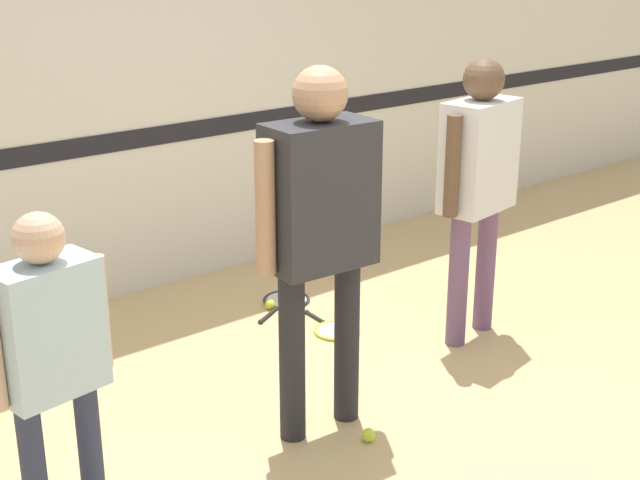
% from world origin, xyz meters
% --- Properties ---
extents(ground_plane, '(16.00, 16.00, 0.00)m').
position_xyz_m(ground_plane, '(0.00, 0.00, 0.00)').
color(ground_plane, tan).
extents(wall_back, '(16.00, 0.07, 3.20)m').
position_xyz_m(wall_back, '(0.00, 2.31, 1.60)').
color(wall_back, silver).
rests_on(wall_back, ground_plane).
extents(person_instructor, '(0.66, 0.30, 1.73)m').
position_xyz_m(person_instructor, '(-0.18, 0.19, 1.07)').
color(person_instructor, '#232328').
rests_on(person_instructor, ground_plane).
extents(person_student_left, '(0.50, 0.26, 1.34)m').
position_xyz_m(person_student_left, '(-1.46, 0.17, 0.83)').
color(person_student_left, '#2D334C').
rests_on(person_student_left, ground_plane).
extents(person_student_right, '(0.61, 0.32, 1.63)m').
position_xyz_m(person_student_right, '(1.16, 0.42, 1.01)').
color(person_student_right, '#6B4C70').
rests_on(person_student_right, ground_plane).
extents(racket_spare_on_floor, '(0.56, 0.41, 0.03)m').
position_xyz_m(racket_spare_on_floor, '(0.62, 1.51, 0.01)').
color(racket_spare_on_floor, '#28282D').
rests_on(racket_spare_on_floor, ground_plane).
extents(racket_second_spare, '(0.30, 0.49, 0.03)m').
position_xyz_m(racket_second_spare, '(0.58, 0.97, 0.01)').
color(racket_second_spare, '#C6D838').
rests_on(racket_second_spare, ground_plane).
extents(tennis_ball_near_instructor, '(0.07, 0.07, 0.07)m').
position_xyz_m(tennis_ball_near_instructor, '(-0.09, -0.07, 0.03)').
color(tennis_ball_near_instructor, '#CCE038').
rests_on(tennis_ball_near_instructor, ground_plane).
extents(tennis_ball_by_spare_racket, '(0.07, 0.07, 0.07)m').
position_xyz_m(tennis_ball_by_spare_racket, '(0.47, 1.48, 0.03)').
color(tennis_ball_by_spare_racket, '#CCE038').
rests_on(tennis_ball_by_spare_racket, ground_plane).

